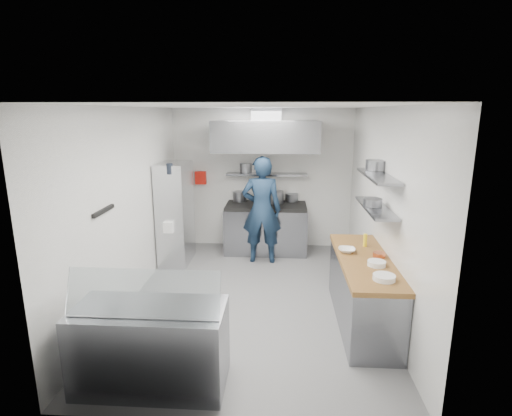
# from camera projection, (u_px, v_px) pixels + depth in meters

# --- Properties ---
(floor) EXTENTS (5.00, 5.00, 0.00)m
(floor) POSITION_uv_depth(u_px,v_px,m) (253.00, 298.00, 6.01)
(floor) COLOR #5D5D5F
(floor) RESTS_ON ground
(ceiling) EXTENTS (5.00, 5.00, 0.00)m
(ceiling) POSITION_uv_depth(u_px,v_px,m) (253.00, 106.00, 5.35)
(ceiling) COLOR silver
(ceiling) RESTS_ON wall_back
(wall_back) EXTENTS (3.60, 2.80, 0.02)m
(wall_back) POSITION_uv_depth(u_px,v_px,m) (262.00, 179.00, 8.10)
(wall_back) COLOR white
(wall_back) RESTS_ON floor
(wall_front) EXTENTS (3.60, 2.80, 0.02)m
(wall_front) POSITION_uv_depth(u_px,v_px,m) (231.00, 279.00, 3.25)
(wall_front) COLOR white
(wall_front) RESTS_ON floor
(wall_left) EXTENTS (2.80, 5.00, 0.02)m
(wall_left) POSITION_uv_depth(u_px,v_px,m) (130.00, 206.00, 5.79)
(wall_left) COLOR white
(wall_left) RESTS_ON floor
(wall_right) EXTENTS (2.80, 5.00, 0.02)m
(wall_right) POSITION_uv_depth(u_px,v_px,m) (382.00, 210.00, 5.56)
(wall_right) COLOR white
(wall_right) RESTS_ON floor
(gas_range) EXTENTS (1.60, 0.80, 0.90)m
(gas_range) POSITION_uv_depth(u_px,v_px,m) (266.00, 229.00, 7.93)
(gas_range) COLOR gray
(gas_range) RESTS_ON floor
(cooktop) EXTENTS (1.57, 0.78, 0.06)m
(cooktop) POSITION_uv_depth(u_px,v_px,m) (266.00, 206.00, 7.82)
(cooktop) COLOR black
(cooktop) RESTS_ON gas_range
(stock_pot_left) EXTENTS (0.28, 0.28, 0.20)m
(stock_pot_left) POSITION_uv_depth(u_px,v_px,m) (240.00, 196.00, 8.08)
(stock_pot_left) COLOR slate
(stock_pot_left) RESTS_ON cooktop
(stock_pot_mid) EXTENTS (0.32, 0.32, 0.24)m
(stock_pot_mid) POSITION_uv_depth(u_px,v_px,m) (276.00, 197.00, 7.92)
(stock_pot_mid) COLOR slate
(stock_pot_mid) RESTS_ON cooktop
(stock_pot_right) EXTENTS (0.26, 0.26, 0.16)m
(stock_pot_right) POSITION_uv_depth(u_px,v_px,m) (292.00, 197.00, 8.08)
(stock_pot_right) COLOR slate
(stock_pot_right) RESTS_ON cooktop
(over_range_shelf) EXTENTS (1.60, 0.30, 0.04)m
(over_range_shelf) POSITION_uv_depth(u_px,v_px,m) (267.00, 174.00, 7.91)
(over_range_shelf) COLOR gray
(over_range_shelf) RESTS_ON wall_back
(shelf_pot_a) EXTENTS (0.25, 0.25, 0.18)m
(shelf_pot_a) POSITION_uv_depth(u_px,v_px,m) (246.00, 167.00, 8.08)
(shelf_pot_a) COLOR slate
(shelf_pot_a) RESTS_ON over_range_shelf
(extractor_hood) EXTENTS (1.90, 1.15, 0.55)m
(extractor_hood) POSITION_uv_depth(u_px,v_px,m) (266.00, 136.00, 7.33)
(extractor_hood) COLOR gray
(extractor_hood) RESTS_ON wall_back
(hood_duct) EXTENTS (0.55, 0.55, 0.24)m
(hood_duct) POSITION_uv_depth(u_px,v_px,m) (267.00, 114.00, 7.46)
(hood_duct) COLOR slate
(hood_duct) RESTS_ON extractor_hood
(red_firebox) EXTENTS (0.22, 0.10, 0.26)m
(red_firebox) POSITION_uv_depth(u_px,v_px,m) (201.00, 178.00, 8.12)
(red_firebox) COLOR red
(red_firebox) RESTS_ON wall_back
(chef) EXTENTS (0.72, 0.47, 1.97)m
(chef) POSITION_uv_depth(u_px,v_px,m) (262.00, 210.00, 7.27)
(chef) COLOR #15273F
(chef) RESTS_ON floor
(wire_rack) EXTENTS (0.50, 0.90, 1.85)m
(wire_rack) POSITION_uv_depth(u_px,v_px,m) (176.00, 213.00, 7.29)
(wire_rack) COLOR silver
(wire_rack) RESTS_ON floor
(rack_bin_a) EXTENTS (0.17, 0.21, 0.19)m
(rack_bin_a) POSITION_uv_depth(u_px,v_px,m) (169.00, 226.00, 6.89)
(rack_bin_a) COLOR white
(rack_bin_a) RESTS_ON wire_rack
(rack_bin_b) EXTENTS (0.13, 0.17, 0.15)m
(rack_bin_b) POSITION_uv_depth(u_px,v_px,m) (174.00, 194.00, 7.14)
(rack_bin_b) COLOR yellow
(rack_bin_b) RESTS_ON wire_rack
(rack_jar) EXTENTS (0.11, 0.11, 0.18)m
(rack_jar) POSITION_uv_depth(u_px,v_px,m) (170.00, 169.00, 6.67)
(rack_jar) COLOR black
(rack_jar) RESTS_ON wire_rack
(knife_strip) EXTENTS (0.04, 0.55, 0.05)m
(knife_strip) POSITION_uv_depth(u_px,v_px,m) (104.00, 211.00, 4.88)
(knife_strip) COLOR black
(knife_strip) RESTS_ON wall_left
(prep_counter_base) EXTENTS (0.62, 2.00, 0.84)m
(prep_counter_base) POSITION_uv_depth(u_px,v_px,m) (362.00, 293.00, 5.23)
(prep_counter_base) COLOR gray
(prep_counter_base) RESTS_ON floor
(prep_counter_top) EXTENTS (0.65, 2.04, 0.06)m
(prep_counter_top) POSITION_uv_depth(u_px,v_px,m) (365.00, 260.00, 5.13)
(prep_counter_top) COLOR brown
(prep_counter_top) RESTS_ON prep_counter_base
(plate_stack_a) EXTENTS (0.25, 0.25, 0.06)m
(plate_stack_a) POSITION_uv_depth(u_px,v_px,m) (384.00, 277.00, 4.45)
(plate_stack_a) COLOR white
(plate_stack_a) RESTS_ON prep_counter_top
(plate_stack_b) EXTENTS (0.22, 0.22, 0.06)m
(plate_stack_b) POSITION_uv_depth(u_px,v_px,m) (377.00, 263.00, 4.86)
(plate_stack_b) COLOR white
(plate_stack_b) RESTS_ON prep_counter_top
(copper_pan) EXTENTS (0.16, 0.16, 0.06)m
(copper_pan) POSITION_uv_depth(u_px,v_px,m) (379.00, 255.00, 5.16)
(copper_pan) COLOR #D96B3D
(copper_pan) RESTS_ON prep_counter_top
(squeeze_bottle) EXTENTS (0.05, 0.05, 0.18)m
(squeeze_bottle) POSITION_uv_depth(u_px,v_px,m) (365.00, 240.00, 5.55)
(squeeze_bottle) COLOR yellow
(squeeze_bottle) RESTS_ON prep_counter_top
(mixing_bowl) EXTENTS (0.24, 0.24, 0.06)m
(mixing_bowl) POSITION_uv_depth(u_px,v_px,m) (347.00, 250.00, 5.34)
(mixing_bowl) COLOR white
(mixing_bowl) RESTS_ON prep_counter_top
(wall_shelf_lower) EXTENTS (0.30, 1.30, 0.04)m
(wall_shelf_lower) POSITION_uv_depth(u_px,v_px,m) (375.00, 208.00, 5.26)
(wall_shelf_lower) COLOR gray
(wall_shelf_lower) RESTS_ON wall_right
(wall_shelf_upper) EXTENTS (0.30, 1.30, 0.04)m
(wall_shelf_upper) POSITION_uv_depth(u_px,v_px,m) (378.00, 176.00, 5.16)
(wall_shelf_upper) COLOR gray
(wall_shelf_upper) RESTS_ON wall_right
(shelf_pot_c) EXTENTS (0.24, 0.24, 0.10)m
(shelf_pot_c) POSITION_uv_depth(u_px,v_px,m) (373.00, 202.00, 5.24)
(shelf_pot_c) COLOR slate
(shelf_pot_c) RESTS_ON wall_shelf_lower
(shelf_pot_d) EXTENTS (0.28, 0.28, 0.14)m
(shelf_pot_d) POSITION_uv_depth(u_px,v_px,m) (376.00, 165.00, 5.52)
(shelf_pot_d) COLOR slate
(shelf_pot_d) RESTS_ON wall_shelf_upper
(display_case) EXTENTS (1.50, 0.70, 0.85)m
(display_case) POSITION_uv_depth(u_px,v_px,m) (151.00, 346.00, 4.02)
(display_case) COLOR gray
(display_case) RESTS_ON floor
(display_glass) EXTENTS (1.47, 0.19, 0.42)m
(display_glass) POSITION_uv_depth(u_px,v_px,m) (143.00, 293.00, 3.76)
(display_glass) COLOR silver
(display_glass) RESTS_ON display_case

